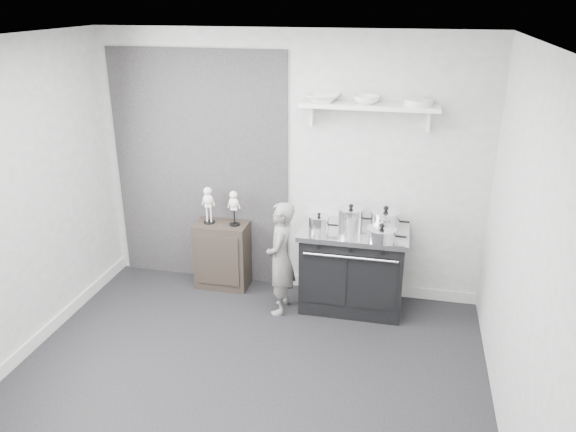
# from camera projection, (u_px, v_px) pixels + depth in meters

# --- Properties ---
(ground) EXTENTS (4.00, 4.00, 0.00)m
(ground) POSITION_uv_depth(u_px,v_px,m) (241.00, 386.00, 4.60)
(ground) COLOR black
(ground) RESTS_ON ground
(room_shell) EXTENTS (4.02, 3.62, 2.71)m
(room_shell) POSITION_uv_depth(u_px,v_px,m) (228.00, 190.00, 4.15)
(room_shell) COLOR #A4A4A2
(room_shell) RESTS_ON ground
(wall_shelf) EXTENTS (1.30, 0.26, 0.24)m
(wall_shelf) POSITION_uv_depth(u_px,v_px,m) (369.00, 107.00, 5.22)
(wall_shelf) COLOR white
(wall_shelf) RESTS_ON room_shell
(stove) EXTENTS (1.06, 0.66, 0.85)m
(stove) POSITION_uv_depth(u_px,v_px,m) (353.00, 268.00, 5.63)
(stove) COLOR black
(stove) RESTS_ON ground
(side_cabinet) EXTENTS (0.56, 0.33, 0.73)m
(side_cabinet) POSITION_uv_depth(u_px,v_px,m) (223.00, 255.00, 6.06)
(side_cabinet) COLOR black
(side_cabinet) RESTS_ON ground
(child) EXTENTS (0.29, 0.43, 1.16)m
(child) POSITION_uv_depth(u_px,v_px,m) (281.00, 258.00, 5.49)
(child) COLOR slate
(child) RESTS_ON ground
(pot_front_left) EXTENTS (0.29, 0.20, 0.19)m
(pot_front_left) POSITION_uv_depth(u_px,v_px,m) (319.00, 223.00, 5.43)
(pot_front_left) COLOR silver
(pot_front_left) RESTS_ON stove
(pot_back_left) EXTENTS (0.35, 0.26, 0.22)m
(pot_back_left) POSITION_uv_depth(u_px,v_px,m) (351.00, 217.00, 5.56)
(pot_back_left) COLOR silver
(pot_back_left) RESTS_ON stove
(pot_back_right) EXTENTS (0.38, 0.30, 0.23)m
(pot_back_right) POSITION_uv_depth(u_px,v_px,m) (385.00, 219.00, 5.48)
(pot_back_right) COLOR silver
(pot_back_right) RESTS_ON stove
(pot_front_right) EXTENTS (0.36, 0.28, 0.17)m
(pot_front_right) POSITION_uv_depth(u_px,v_px,m) (382.00, 234.00, 5.22)
(pot_front_right) COLOR silver
(pot_front_right) RESTS_ON stove
(skeleton_full) EXTENTS (0.13, 0.08, 0.46)m
(skeleton_full) POSITION_uv_depth(u_px,v_px,m) (208.00, 202.00, 5.87)
(skeleton_full) COLOR white
(skeleton_full) RESTS_ON side_cabinet
(skeleton_torso) EXTENTS (0.12, 0.08, 0.43)m
(skeleton_torso) POSITION_uv_depth(u_px,v_px,m) (234.00, 206.00, 5.82)
(skeleton_torso) COLOR white
(skeleton_torso) RESTS_ON side_cabinet
(bowl_large) EXTENTS (0.32, 0.32, 0.08)m
(bowl_large) POSITION_uv_depth(u_px,v_px,m) (322.00, 98.00, 5.28)
(bowl_large) COLOR white
(bowl_large) RESTS_ON wall_shelf
(bowl_small) EXTENTS (0.24, 0.24, 0.08)m
(bowl_small) POSITION_uv_depth(u_px,v_px,m) (366.00, 100.00, 5.19)
(bowl_small) COLOR white
(bowl_small) RESTS_ON wall_shelf
(plate_stack) EXTENTS (0.26, 0.26, 0.06)m
(plate_stack) POSITION_uv_depth(u_px,v_px,m) (418.00, 103.00, 5.10)
(plate_stack) COLOR silver
(plate_stack) RESTS_ON wall_shelf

